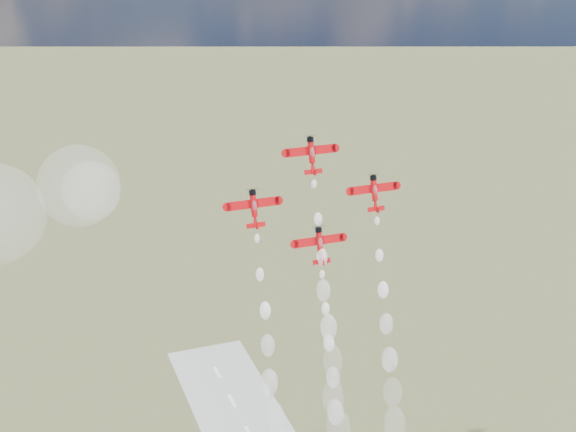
{
  "coord_description": "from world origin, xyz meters",
  "views": [
    {
      "loc": [
        -65.24,
        -126.04,
        166.96
      ],
      "look_at": [
        -13.16,
        15.75,
        107.89
      ],
      "focal_mm": 50.0,
      "sensor_mm": 36.0,
      "label": 1
    }
  ],
  "objects_px": {
    "plane_right": "(374,192)",
    "plane_left": "(254,208)",
    "plane_lead": "(312,154)",
    "plane_slot": "(320,244)"
  },
  "relations": [
    {
      "from": "plane_left",
      "to": "plane_lead",
      "type": "bearing_deg",
      "value": 10.84
    },
    {
      "from": "plane_right",
      "to": "plane_slot",
      "type": "xyz_separation_m",
      "value": [
        -13.23,
        -2.53,
        -8.91
      ]
    },
    {
      "from": "plane_left",
      "to": "plane_slot",
      "type": "bearing_deg",
      "value": -10.84
    },
    {
      "from": "plane_lead",
      "to": "plane_left",
      "type": "bearing_deg",
      "value": -169.16
    },
    {
      "from": "plane_lead",
      "to": "plane_left",
      "type": "height_order",
      "value": "plane_lead"
    },
    {
      "from": "plane_lead",
      "to": "plane_right",
      "type": "height_order",
      "value": "plane_lead"
    },
    {
      "from": "plane_lead",
      "to": "plane_slot",
      "type": "relative_size",
      "value": 1.0
    },
    {
      "from": "plane_right",
      "to": "plane_left",
      "type": "bearing_deg",
      "value": 180.0
    },
    {
      "from": "plane_right",
      "to": "plane_slot",
      "type": "relative_size",
      "value": 1.0
    },
    {
      "from": "plane_left",
      "to": "plane_right",
      "type": "height_order",
      "value": "same"
    }
  ]
}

